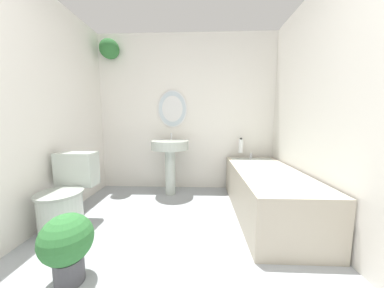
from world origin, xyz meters
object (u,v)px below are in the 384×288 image
(toilet, at_px, (66,198))
(pedestal_sink, at_px, (170,153))
(bathtub, at_px, (266,191))
(potted_plant, at_px, (67,243))
(shampoo_bottle, at_px, (241,146))

(toilet, height_order, pedestal_sink, pedestal_sink)
(bathtub, bearing_deg, potted_plant, -147.84)
(pedestal_sink, height_order, bathtub, pedestal_sink)
(shampoo_bottle, xyz_separation_m, potted_plant, (-1.49, -1.78, -0.43))
(toilet, height_order, potted_plant, toilet)
(pedestal_sink, distance_m, potted_plant, 1.69)
(toilet, relative_size, shampoo_bottle, 3.29)
(toilet, xyz_separation_m, potted_plant, (0.44, -0.62, -0.04))
(pedestal_sink, bearing_deg, bathtub, -24.89)
(toilet, height_order, bathtub, toilet)
(bathtub, bearing_deg, pedestal_sink, 155.11)
(pedestal_sink, relative_size, bathtub, 0.55)
(toilet, distance_m, pedestal_sink, 1.35)
(toilet, xyz_separation_m, pedestal_sink, (0.88, 0.97, 0.30))
(toilet, relative_size, potted_plant, 1.58)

